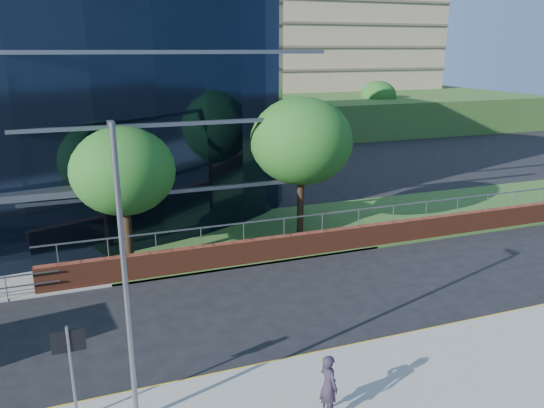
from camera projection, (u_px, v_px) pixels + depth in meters
name	position (u px, v px, depth m)	size (l,w,h in m)	color
grass_verge	(415.00, 215.00, 32.14)	(36.00, 8.00, 0.12)	#2D511E
retaining_wall	(392.00, 233.00, 27.32)	(34.00, 0.40, 2.11)	#632C19
apartment_block	(273.00, 38.00, 73.28)	(60.00, 42.00, 30.00)	#2D511E
street_sign	(70.00, 354.00, 13.73)	(0.85, 0.09, 2.80)	slate
tree_far_c	(123.00, 171.00, 23.41)	(4.62, 4.62, 6.51)	black
tree_far_d	(301.00, 141.00, 27.13)	(5.28, 5.28, 7.44)	black
tree_dist_e	(259.00, 99.00, 56.97)	(4.62, 4.62, 6.51)	black
tree_dist_f	(378.00, 96.00, 64.20)	(4.29, 4.29, 6.05)	black
streetlight_east	(125.00, 273.00, 13.05)	(0.15, 0.77, 8.00)	slate
pedestrian	(328.00, 385.00, 14.22)	(0.66, 0.43, 1.81)	#251E2D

